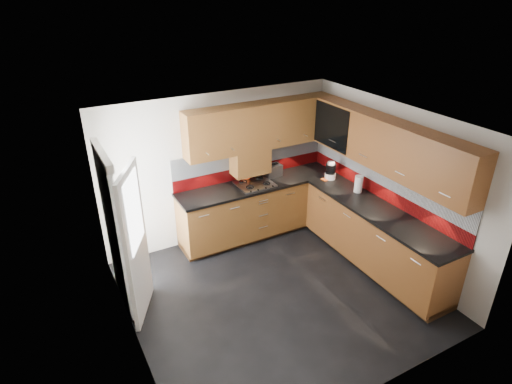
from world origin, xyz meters
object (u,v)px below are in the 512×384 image
utensil_pot (246,174)px  gas_hob (255,184)px  toaster (273,171)px  food_processor (330,171)px

utensil_pot → gas_hob: bearing=-82.3°
toaster → gas_hob: bearing=-160.5°
toaster → food_processor: bearing=-34.7°
gas_hob → toaster: toaster is taller
toaster → utensil_pot: bearing=168.2°
gas_hob → utensil_pot: utensil_pot is taller
toaster → food_processor: food_processor is taller
gas_hob → toaster: bearing=19.5°
gas_hob → food_processor: size_ratio=1.93×
utensil_pot → toaster: bearing=-11.8°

